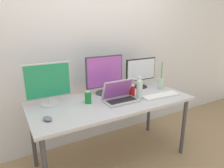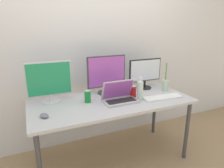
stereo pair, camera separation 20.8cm
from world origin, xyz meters
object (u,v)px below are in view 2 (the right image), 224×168
(laptop_silver, at_px, (119,96))
(bamboo_vase, at_px, (165,85))
(monitor_center, at_px, (107,74))
(keyboard_main, at_px, (163,97))
(work_desk, at_px, (112,105))
(mouse_by_keyboard, at_px, (44,116))
(monitor_left, at_px, (49,81))
(soda_can_near_keyboard, at_px, (133,91))
(soda_can_by_laptop, at_px, (88,96))
(monitor_right, at_px, (145,72))
(water_bottle, at_px, (140,90))

(laptop_silver, xyz_separation_m, bamboo_vase, (0.66, 0.09, 0.02))
(monitor_center, height_order, keyboard_main, monitor_center)
(work_desk, height_order, mouse_by_keyboard, mouse_by_keyboard)
(work_desk, distance_m, monitor_center, 0.37)
(monitor_left, xyz_separation_m, mouse_by_keyboard, (-0.10, -0.35, -0.20))
(keyboard_main, relative_size, bamboo_vase, 1.28)
(monitor_left, bearing_deg, laptop_silver, -22.42)
(bamboo_vase, bearing_deg, soda_can_near_keyboard, -175.71)
(work_desk, xyz_separation_m, soda_can_by_laptop, (-0.25, 0.05, 0.12))
(monitor_right, height_order, laptop_silver, monitor_right)
(work_desk, xyz_separation_m, laptop_silver, (0.06, -0.06, 0.11))
(monitor_center, xyz_separation_m, bamboo_vase, (0.68, -0.20, -0.15))
(soda_can_near_keyboard, distance_m, soda_can_by_laptop, 0.51)
(work_desk, relative_size, mouse_by_keyboard, 16.99)
(monitor_center, height_order, monitor_right, monitor_center)
(monitor_center, bearing_deg, work_desk, -98.34)
(soda_can_by_laptop, bearing_deg, water_bottle, -17.42)
(soda_can_near_keyboard, bearing_deg, water_bottle, -82.09)
(monitor_center, relative_size, soda_can_near_keyboard, 3.63)
(monitor_left, height_order, monitor_center, monitor_center)
(keyboard_main, bearing_deg, laptop_silver, 170.36)
(soda_can_by_laptop, bearing_deg, work_desk, -11.47)
(work_desk, bearing_deg, soda_can_by_laptop, 168.53)
(monitor_center, relative_size, keyboard_main, 1.05)
(laptop_silver, distance_m, soda_can_by_laptop, 0.33)
(monitor_left, distance_m, laptop_silver, 0.73)
(laptop_silver, bearing_deg, soda_can_near_keyboard, 15.76)
(soda_can_by_laptop, bearing_deg, soda_can_near_keyboard, -5.97)
(soda_can_near_keyboard, xyz_separation_m, bamboo_vase, (0.46, 0.03, 0.01))
(monitor_center, relative_size, monitor_right, 1.05)
(mouse_by_keyboard, height_order, soda_can_by_laptop, soda_can_by_laptop)
(work_desk, xyz_separation_m, monitor_right, (0.55, 0.22, 0.26))
(monitor_left, relative_size, soda_can_by_laptop, 3.57)
(soda_can_near_keyboard, bearing_deg, keyboard_main, -32.13)
(laptop_silver, relative_size, bamboo_vase, 1.03)
(laptop_silver, bearing_deg, bamboo_vase, 7.84)
(work_desk, xyz_separation_m, bamboo_vase, (0.72, 0.03, 0.14))
(work_desk, height_order, bamboo_vase, bamboo_vase)
(water_bottle, bearing_deg, work_desk, 157.40)
(monitor_right, distance_m, keyboard_main, 0.44)
(mouse_by_keyboard, bearing_deg, keyboard_main, -22.26)
(work_desk, relative_size, monitor_center, 3.73)
(work_desk, relative_size, monitor_right, 3.91)
(monitor_left, relative_size, laptop_silver, 1.28)
(work_desk, distance_m, laptop_silver, 0.14)
(laptop_silver, relative_size, mouse_by_keyboard, 3.50)
(soda_can_by_laptop, xyz_separation_m, bamboo_vase, (0.97, -0.02, 0.01))
(keyboard_main, bearing_deg, soda_can_near_keyboard, 152.00)
(work_desk, xyz_separation_m, monitor_center, (0.03, 0.23, 0.29))
(mouse_by_keyboard, height_order, bamboo_vase, bamboo_vase)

